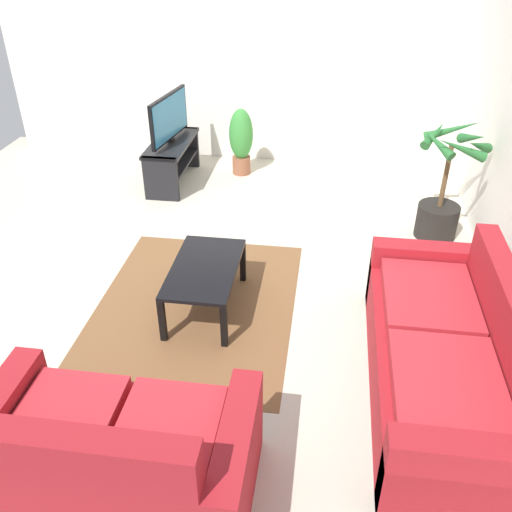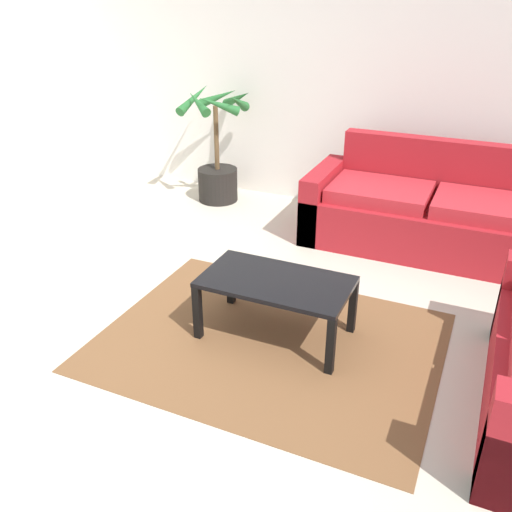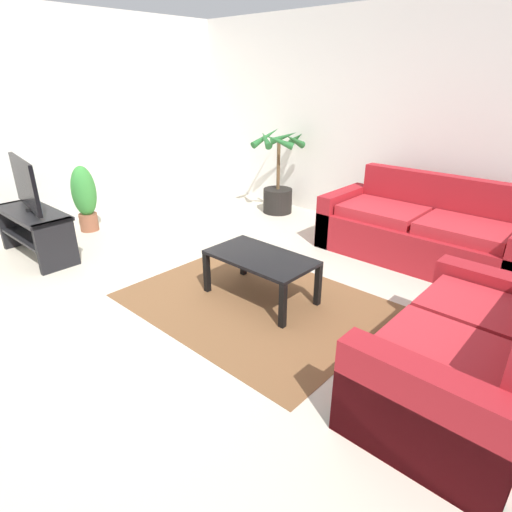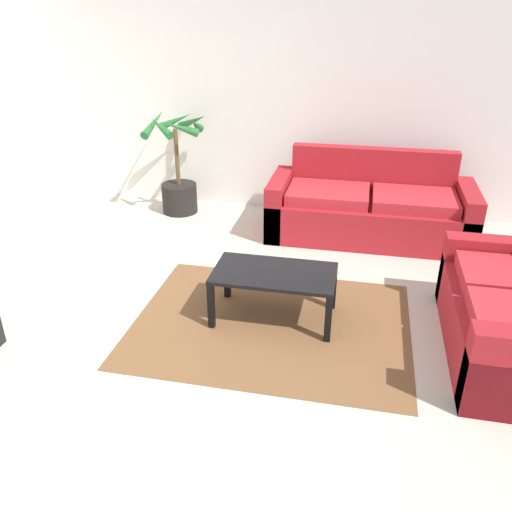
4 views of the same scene
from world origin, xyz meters
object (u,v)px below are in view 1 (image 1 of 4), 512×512
Objects in this scene: potted_plant_small at (241,140)px; couch_main at (445,359)px; tv_stand at (172,156)px; coffee_table at (205,272)px; potted_palm at (442,198)px; tv at (169,117)px; couch_loveseat at (115,459)px.

couch_main is at bearing 29.27° from potted_plant_small.
potted_plant_small reaches higher than tv_stand.
potted_palm reaches higher than coffee_table.
potted_plant_small is (-0.39, 0.80, -0.38)m from tv.
couch_main is at bearing 68.83° from coffee_table.
tv_stand is (-3.22, -2.83, 0.04)m from couch_main.
tv is 1.10× the size of potted_plant_small.
couch_main is 2.53× the size of potted_plant_small.
tv is at bearing -168.85° from couch_loveseat.
potted_palm reaches higher than couch_main.
potted_palm reaches higher than potted_plant_small.
tv_stand is 0.49m from tv.
tv_stand is 3.25m from potted_palm.
couch_main is at bearing 119.27° from couch_loveseat.
couch_main is 4.14m from potted_plant_small.
potted_palm is at bearing 146.36° from couch_loveseat.
couch_main is 2.26m from couch_loveseat.
couch_loveseat is 1.83× the size of potted_plant_small.
potted_palm is 2.66m from potted_plant_small.
coffee_table is 2.90m from potted_plant_small.
potted_palm is at bearing 73.00° from tv_stand.
couch_main is at bearing 41.25° from tv.
potted_palm is (-2.27, 0.28, 0.15)m from couch_main.
coffee_table is at bearing 21.22° from tv_stand.
potted_plant_small is (-1.34, -2.30, 0.01)m from potted_palm.
couch_loveseat is (1.10, -1.97, -0.00)m from couch_main.
tv_stand is at bearing -64.09° from potted_plant_small.
couch_loveseat is at bearing 0.64° from potted_plant_small.
potted_plant_small reaches higher than coffee_table.
couch_loveseat is 4.72m from potted_plant_small.
tv_stand is 1.29× the size of potted_plant_small.
coffee_table is (2.50, 0.97, -0.47)m from tv.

